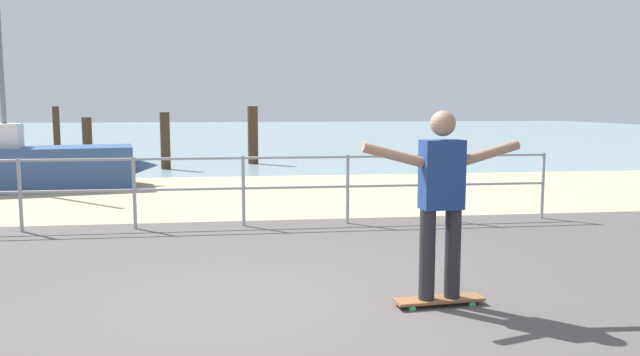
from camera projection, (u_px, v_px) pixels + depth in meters
ground_plane at (273, 348)px, 4.58m from camera, size 24.00×10.00×0.04m
beach_strip at (250, 194)px, 12.45m from camera, size 24.00×6.00×0.04m
sea_surface at (240, 133)px, 40.01m from camera, size 72.00×50.00×0.04m
railing_fence at (134, 182)px, 8.80m from camera, size 12.38×0.05×1.05m
sailboat at (31, 166)px, 12.98m from camera, size 5.06×2.16×4.55m
skateboard at (439, 300)px, 5.48m from camera, size 0.81×0.27×0.08m
skateboarder at (441, 194)px, 5.37m from camera, size 1.45×0.23×1.65m
groyne_post_0 at (57, 129)px, 23.70m from camera, size 0.25×0.25×1.73m
groyne_post_1 at (87, 141)px, 18.36m from camera, size 0.28×0.28×1.42m
groyne_post_2 at (165, 141)px, 17.06m from camera, size 0.26×0.26×1.59m
groyne_post_3 at (253, 135)px, 18.63m from camera, size 0.31×0.31×1.75m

